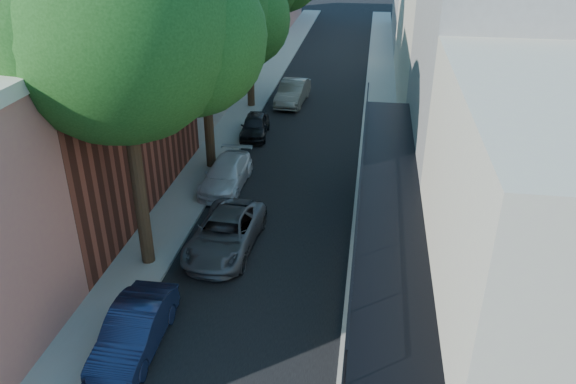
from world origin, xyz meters
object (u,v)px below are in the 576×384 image
at_px(parked_car_d, 226,174).
at_px(parked_car_e, 255,126).
at_px(oak_near, 136,29).
at_px(parked_car_f, 293,92).
at_px(oak_mid, 212,12).
at_px(parked_car_c, 225,233).
at_px(parked_car_b, 134,330).

xyz_separation_m(parked_car_d, parked_car_e, (-0.00, 6.12, -0.03)).
distance_m(oak_near, parked_car_f, 19.30).
xyz_separation_m(oak_mid, parked_car_c, (2.02, -6.93, -6.42)).
distance_m(oak_near, parked_car_d, 9.40).
distance_m(parked_car_b, parked_car_d, 10.20).
relative_size(oak_mid, parked_car_e, 3.01).
height_order(oak_near, parked_car_c, oak_near).
relative_size(parked_car_b, parked_car_f, 0.90).
xyz_separation_m(parked_car_c, parked_car_d, (-1.20, 4.87, -0.04)).
xyz_separation_m(parked_car_b, parked_car_c, (1.20, 5.33, 0.00)).
xyz_separation_m(oak_mid, parked_car_e, (0.82, 4.06, -6.48)).
xyz_separation_m(oak_near, parked_car_d, (0.77, 5.91, -7.28)).
distance_m(parked_car_e, parked_car_f, 5.90).
height_order(oak_near, oak_mid, oak_near).
bearing_deg(parked_car_b, parked_car_f, 86.07).
bearing_deg(oak_mid, parked_car_b, -86.17).
height_order(oak_near, parked_car_d, oak_near).
xyz_separation_m(parked_car_b, parked_car_f, (1.20, 22.10, 0.07)).
bearing_deg(parked_car_f, oak_mid, -97.72).
height_order(oak_near, parked_car_e, oak_near).
height_order(parked_car_b, parked_car_f, parked_car_f).
height_order(parked_car_c, parked_car_f, parked_car_f).
bearing_deg(parked_car_e, parked_car_d, -94.62).
height_order(parked_car_d, parked_car_f, parked_car_f).
bearing_deg(parked_car_b, parked_car_e, 89.18).
relative_size(oak_near, parked_car_b, 2.96).
height_order(oak_mid, parked_car_c, oak_mid).
bearing_deg(parked_car_b, parked_car_d, 89.17).
bearing_deg(parked_car_b, oak_near, 99.33).
distance_m(parked_car_c, parked_car_f, 16.77).
distance_m(oak_mid, parked_car_c, 9.66).
distance_m(oak_near, parked_car_e, 14.09).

